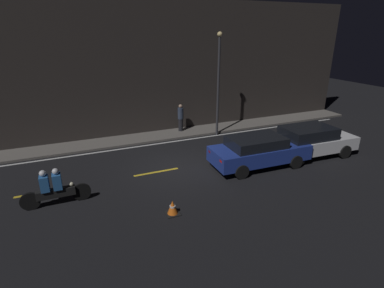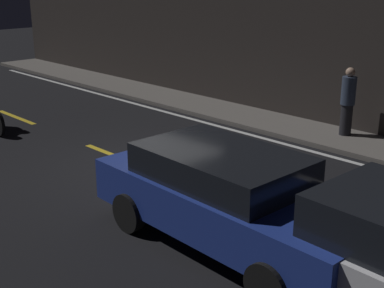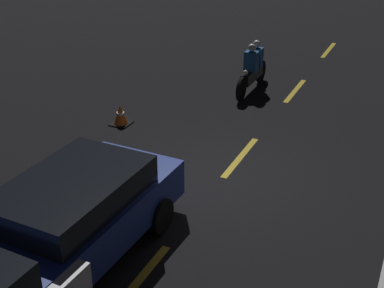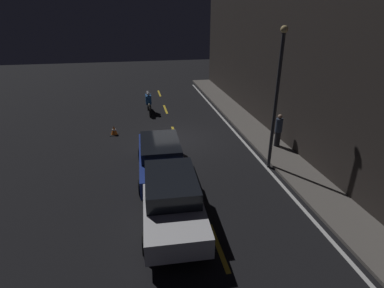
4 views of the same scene
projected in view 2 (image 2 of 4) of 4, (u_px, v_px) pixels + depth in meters
ground_plane at (142, 167)px, 11.08m from camera, size 56.00×56.00×0.00m
raised_curb at (273, 123)px, 14.01m from camera, size 28.00×1.65×0.12m
lane_dash_b at (16, 117)px, 14.82m from camera, size 2.00×0.14×0.01m
lane_dash_c at (114, 155)px, 11.76m from camera, size 2.00×0.14×0.01m
lane_dash_d at (279, 220)px, 8.70m from camera, size 2.00×0.14×0.01m
lane_solid_kerb at (247, 134)px, 13.31m from camera, size 25.20×0.14×0.01m
sedan_blue at (229, 196)px, 7.72m from camera, size 4.51×1.97×1.42m
pedestrian at (348, 101)px, 12.60m from camera, size 0.34×0.34×1.62m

